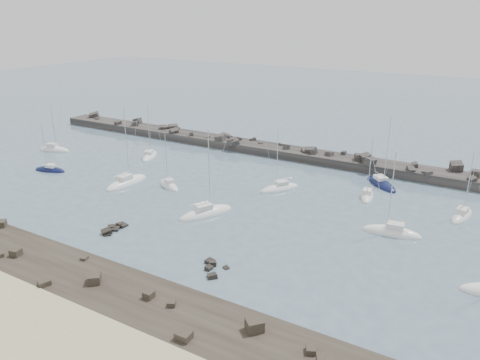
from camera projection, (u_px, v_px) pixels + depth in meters
The scene contains 16 objects.
ground at pixel (176, 215), 73.96m from camera, with size 400.00×400.00×0.00m, color slate.
rock_shelf at pixel (64, 280), 56.14m from camera, with size 140.00×12.08×2.04m.
rock_cluster_near at pixel (114, 230), 69.06m from camera, with size 2.49×4.69×1.56m.
rock_cluster_far at pixel (212, 267), 58.86m from camera, with size 3.65×4.22×1.29m.
breakwater at pixel (253, 149), 108.06m from camera, with size 115.00×7.63×5.17m.
sailboat_0 at pixel (54, 150), 107.89m from camera, with size 7.90×4.36×12.23m.
sailboat_1 at pixel (150, 156), 103.34m from camera, with size 5.40×8.17×12.48m.
sailboat_2 at pixel (50, 170), 94.35m from camera, with size 7.08×3.77×10.84m.
sailboat_3 at pixel (127, 183), 87.33m from camera, with size 3.50×9.84×15.37m.
sailboat_4 at pixel (169, 186), 86.03m from camera, with size 6.83×4.85×10.70m.
sailboat_5 at pixel (280, 189), 84.61m from camera, with size 6.23×7.93×12.47m.
sailboat_6 at pixel (206, 213), 74.24m from camera, with size 6.72×9.67×14.84m.
sailboat_7 at pixel (381, 184), 86.76m from camera, with size 8.24×8.27×14.00m.
sailboat_8 at pixel (392, 233), 67.77m from camera, with size 8.65×3.72×13.43m.
sailboat_9 at pixel (367, 196), 81.29m from camera, with size 3.57×7.19×11.06m.
sailboat_11 at pixel (462, 216), 73.23m from camera, with size 3.60×7.42×11.54m.
Camera 1 is at (42.93, -53.20, 30.50)m, focal length 35.00 mm.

